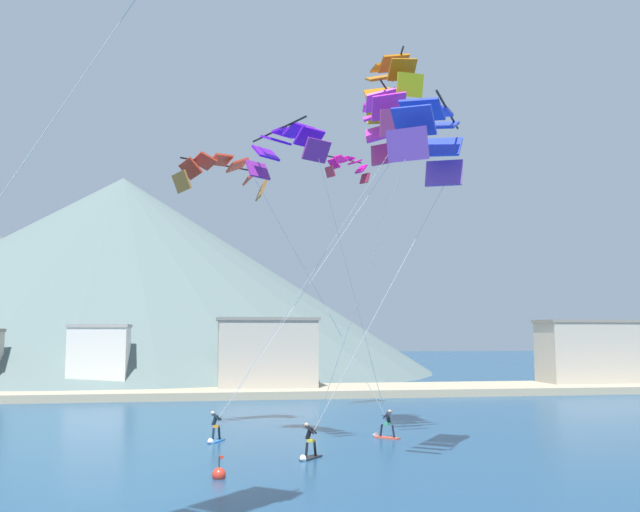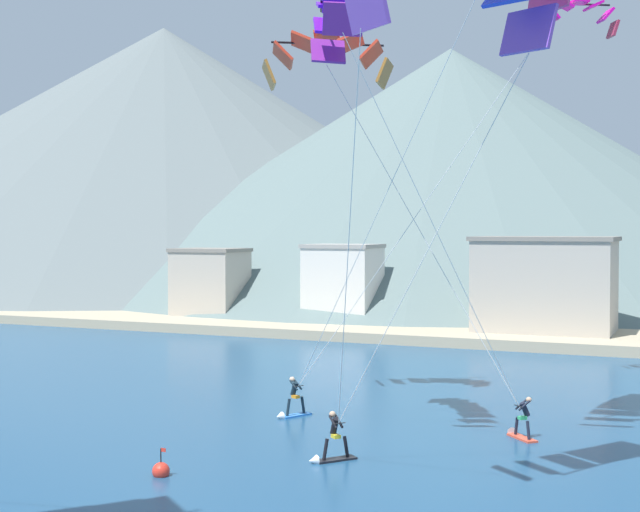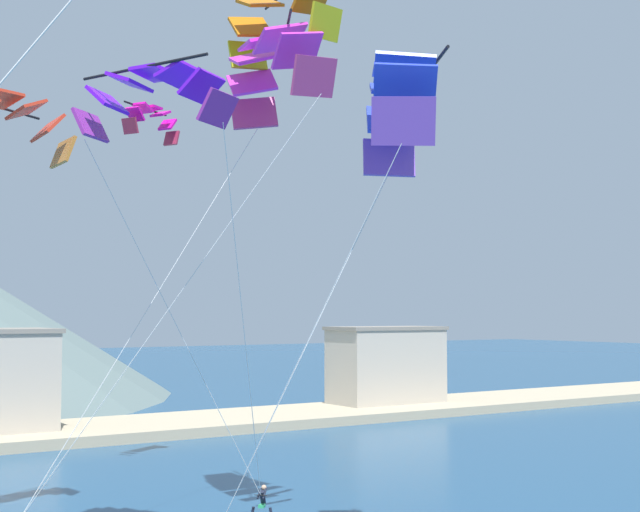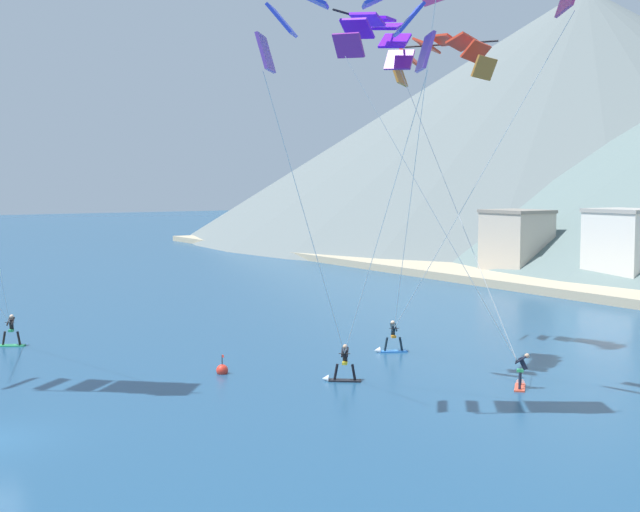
{
  "view_description": "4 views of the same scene",
  "coord_description": "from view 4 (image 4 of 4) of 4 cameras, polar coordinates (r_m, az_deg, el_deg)",
  "views": [
    {
      "loc": [
        -6.03,
        -18.07,
        5.85
      ],
      "look_at": [
        -0.96,
        13.02,
        9.24
      ],
      "focal_mm": 40.0,
      "sensor_mm": 36.0,
      "label": 1
    },
    {
      "loc": [
        10.45,
        -11.83,
        7.77
      ],
      "look_at": [
        -1.4,
        15.28,
        6.9
      ],
      "focal_mm": 50.0,
      "sensor_mm": 36.0,
      "label": 2
    },
    {
      "loc": [
        -13.3,
        -9.33,
        8.25
      ],
      "look_at": [
        3.99,
        16.86,
        10.29
      ],
      "focal_mm": 50.0,
      "sensor_mm": 36.0,
      "label": 3
    },
    {
      "loc": [
        31.54,
        -6.13,
        9.0
      ],
      "look_at": [
        -0.77,
        14.2,
        5.7
      ],
      "focal_mm": 50.0,
      "sensor_mm": 36.0,
      "label": 4
    }
  ],
  "objects": [
    {
      "name": "shore_building_harbour_front",
      "position": [
        75.65,
        18.95,
        0.38
      ],
      "size": [
        5.53,
        4.64,
        6.64
      ],
      "color": "silver",
      "rests_on": "ground"
    },
    {
      "name": "parafoil_kite_far_left",
      "position": [
        41.72,
        3.68,
        13.87
      ],
      "size": [
        8.05,
        6.14,
        15.13
      ],
      "color": "#852791"
    },
    {
      "name": "mountain_peak_central_summit",
      "position": [
        149.65,
        16.49,
        8.78
      ],
      "size": [
        126.18,
        126.18,
        39.05
      ],
      "color": "slate",
      "rests_on": "ground"
    },
    {
      "name": "shore_building_quay_west",
      "position": [
        83.19,
        12.46,
        0.78
      ],
      "size": [
        5.63,
        4.6,
        6.22
      ],
      "color": "#B7AD9E",
      "rests_on": "ground"
    },
    {
      "name": "kitesurfer_near_trail",
      "position": [
        51.13,
        -19.37,
        -4.87
      ],
      "size": [
        1.23,
        1.7,
        1.78
      ],
      "color": "#33B266",
      "rests_on": "ground"
    },
    {
      "name": "kitesurfer_mid_center",
      "position": [
        46.8,
        4.46,
        -5.55
      ],
      "size": [
        1.1,
        1.75,
        1.7
      ],
      "color": "#337FDB",
      "rests_on": "ground"
    },
    {
      "name": "kitesurfer_near_lead",
      "position": [
        40.08,
        1.29,
        -7.31
      ],
      "size": [
        1.39,
        1.62,
        1.71
      ],
      "color": "black",
      "rests_on": "ground"
    },
    {
      "name": "parafoil_kite_near_lead",
      "position": [
        33.68,
        1.63,
        14.89
      ],
      "size": [
        7.27,
        6.36,
        14.73
      ],
      "color": "purple"
    },
    {
      "name": "kitesurfer_far_left",
      "position": [
        39.87,
        12.74,
        -7.57
      ],
      "size": [
        1.49,
        1.54,
        1.63
      ],
      "color": "#E54C33",
      "rests_on": "ground"
    },
    {
      "name": "parafoil_kite_distant_low_drift",
      "position": [
        48.23,
        7.87,
        12.69
      ],
      "size": [
        5.77,
        3.92,
        2.49
      ],
      "color": "#A76826"
    },
    {
      "name": "race_marker_buoy",
      "position": [
        41.87,
        -6.28,
        -7.28
      ],
      "size": [
        0.56,
        0.56,
        1.02
      ],
      "color": "red",
      "rests_on": "ground"
    }
  ]
}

